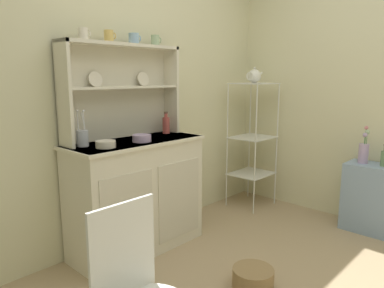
% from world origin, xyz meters
% --- Properties ---
extents(wall_back, '(3.84, 0.05, 2.50)m').
position_xyz_m(wall_back, '(0.00, 1.62, 1.25)').
color(wall_back, beige).
rests_on(wall_back, ground).
extents(hutch_cabinet, '(1.06, 0.45, 0.86)m').
position_xyz_m(hutch_cabinet, '(-0.15, 1.37, 0.44)').
color(hutch_cabinet, silver).
rests_on(hutch_cabinet, ground).
extents(hutch_shelf_unit, '(0.98, 0.18, 0.71)m').
position_xyz_m(hutch_shelf_unit, '(-0.15, 1.53, 1.27)').
color(hutch_shelf_unit, beige).
rests_on(hutch_shelf_unit, hutch_cabinet).
extents(bakers_rack, '(0.42, 0.36, 1.27)m').
position_xyz_m(bakers_rack, '(1.28, 1.29, 0.78)').
color(bakers_rack, silver).
rests_on(bakers_rack, ground).
extents(side_shelf_blue, '(0.28, 0.48, 0.59)m').
position_xyz_m(side_shelf_blue, '(1.44, 0.14, 0.30)').
color(side_shelf_blue, '#849EBC').
rests_on(side_shelf_blue, ground).
extents(floor_basket, '(0.26, 0.26, 0.12)m').
position_xyz_m(floor_basket, '(0.01, 0.41, 0.06)').
color(floor_basket, '#93754C').
rests_on(floor_basket, ground).
extents(cup_cream_0, '(0.08, 0.07, 0.08)m').
position_xyz_m(cup_cream_0, '(-0.46, 1.49, 1.61)').
color(cup_cream_0, silver).
rests_on(cup_cream_0, hutch_shelf_unit).
extents(cup_gold_1, '(0.08, 0.07, 0.08)m').
position_xyz_m(cup_gold_1, '(-0.26, 1.49, 1.61)').
color(cup_gold_1, '#DBB760').
rests_on(cup_gold_1, hutch_shelf_unit).
extents(cup_sky_2, '(0.09, 0.08, 0.08)m').
position_xyz_m(cup_sky_2, '(-0.04, 1.49, 1.61)').
color(cup_sky_2, '#8EB2D1').
rests_on(cup_sky_2, hutch_shelf_unit).
extents(cup_sage_3, '(0.08, 0.07, 0.08)m').
position_xyz_m(cup_sage_3, '(0.17, 1.49, 1.61)').
color(cup_sage_3, '#9EB78E').
rests_on(cup_sage_3, hutch_shelf_unit).
extents(bowl_mixing_large, '(0.13, 0.13, 0.05)m').
position_xyz_m(bowl_mixing_large, '(-0.46, 1.29, 0.88)').
color(bowl_mixing_large, silver).
rests_on(bowl_mixing_large, hutch_cabinet).
extents(bowl_floral_medium, '(0.14, 0.14, 0.05)m').
position_xyz_m(bowl_floral_medium, '(-0.15, 1.29, 0.89)').
color(bowl_floral_medium, '#B79ECC').
rests_on(bowl_floral_medium, hutch_cabinet).
extents(jam_bottle, '(0.06, 0.06, 0.18)m').
position_xyz_m(jam_bottle, '(0.24, 1.45, 0.93)').
color(jam_bottle, '#B74C47').
rests_on(jam_bottle, hutch_cabinet).
extents(utensil_jar, '(0.08, 0.08, 0.25)m').
position_xyz_m(utensil_jar, '(-0.54, 1.44, 0.92)').
color(utensil_jar, '#B2B7C6').
rests_on(utensil_jar, hutch_cabinet).
extents(porcelain_teapot, '(0.22, 0.13, 0.15)m').
position_xyz_m(porcelain_teapot, '(1.28, 1.29, 1.33)').
color(porcelain_teapot, white).
rests_on(porcelain_teapot, bakers_rack).
extents(flower_vase, '(0.08, 0.08, 0.32)m').
position_xyz_m(flower_vase, '(1.44, 0.26, 0.70)').
color(flower_vase, '#B79ECC').
rests_on(flower_vase, side_shelf_blue).
extents(oil_bottle, '(0.06, 0.06, 0.19)m').
position_xyz_m(oil_bottle, '(1.44, 0.09, 0.66)').
color(oil_bottle, '#6B8C60').
rests_on(oil_bottle, side_shelf_blue).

